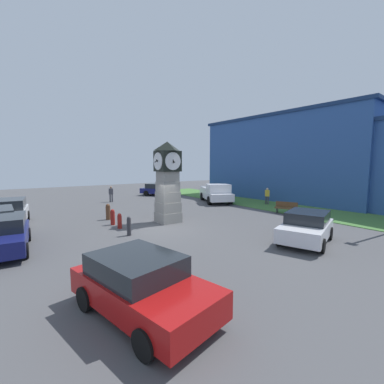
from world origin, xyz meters
name	(u,v)px	position (x,y,z in m)	size (l,w,h in m)	color
ground_plane	(163,228)	(0.00, 0.00, 0.00)	(66.95, 66.95, 0.00)	#4C4C4F
clock_tower	(168,181)	(-1.28, 1.04, 2.66)	(1.76, 1.85, 5.19)	gray
bollard_near_tower	(108,212)	(-4.24, -1.95, 0.55)	(0.31, 0.31, 1.09)	brown
bollard_mid_row	(113,217)	(-2.58, -2.17, 0.50)	(0.27, 0.27, 0.98)	maroon
bollard_far_row	(120,221)	(-1.45, -2.13, 0.46)	(0.25, 0.25, 0.90)	maroon
bollard_end_row	(129,226)	(0.30, -2.23, 0.52)	(0.22, 0.22, 1.03)	#333338
car_navy_sedan	(9,212)	(-6.09, -7.44, 0.81)	(4.52, 2.27, 1.61)	silver
car_by_building	(1,234)	(-0.44, -7.68, 0.77)	(4.56, 2.29, 1.51)	navy
car_far_lot	(306,227)	(6.33, 4.38, 0.76)	(3.09, 4.27, 1.48)	silver
car_silver_hatch	(142,284)	(7.30, -4.60, 0.76)	(4.37, 2.78, 1.47)	#A51111
car_end_of_row	(159,189)	(-14.28, 7.21, 0.74)	(4.65, 4.20, 1.43)	navy
pickup_truck	(216,193)	(-6.22, 9.29, 0.93)	(5.59, 4.14, 1.85)	silver
bench	(286,207)	(1.47, 9.76, 0.52)	(1.68, 1.14, 0.90)	brown
pedestrian_near_bench	(111,193)	(-12.23, 0.79, 0.89)	(0.39, 0.47, 1.57)	#3F3F47
pedestrian_crossing_lot	(267,195)	(-2.25, 12.17, 0.89)	(0.46, 0.45, 1.57)	#3F3F47
warehouse_blue_far	(289,158)	(-3.96, 17.80, 4.41)	(18.50, 8.74, 8.79)	#2D5193
grass_verge_far	(300,209)	(1.01, 12.27, 0.02)	(40.17, 5.28, 0.04)	#477A38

